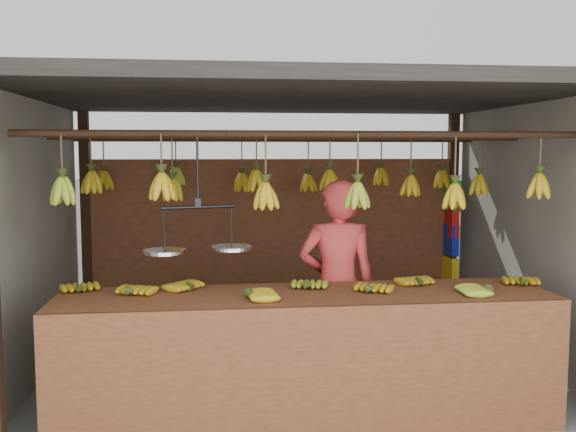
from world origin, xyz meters
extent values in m
plane|color=#5B5B57|center=(0.00, 0.00, 0.00)|extent=(80.00, 80.00, 0.00)
cube|color=black|center=(-2.00, 1.50, 1.15)|extent=(0.10, 0.10, 2.30)
cube|color=black|center=(2.00, 1.50, 1.15)|extent=(0.10, 0.10, 2.30)
cube|color=black|center=(0.00, 0.00, 2.35)|extent=(4.30, 3.30, 0.10)
cylinder|color=black|center=(0.00, -1.00, 2.00)|extent=(4.00, 0.05, 0.05)
cylinder|color=black|center=(0.00, 0.00, 2.00)|extent=(4.00, 0.05, 0.05)
cylinder|color=black|center=(0.00, 1.00, 2.00)|extent=(4.00, 0.05, 0.05)
cube|color=brown|center=(0.00, 1.50, 0.90)|extent=(4.00, 0.06, 1.80)
cube|color=brown|center=(-0.04, -1.10, 0.86)|extent=(3.43, 0.76, 0.08)
cube|color=brown|center=(-0.04, -1.48, 0.45)|extent=(3.43, 0.04, 0.90)
cube|color=black|center=(-1.65, -1.43, 0.41)|extent=(0.07, 0.07, 0.82)
cube|color=black|center=(1.58, -1.43, 0.41)|extent=(0.07, 0.07, 0.82)
cube|color=black|center=(-1.65, -0.77, 0.41)|extent=(0.07, 0.07, 0.82)
cube|color=black|center=(1.58, -0.77, 0.41)|extent=(0.07, 0.07, 0.82)
ellipsoid|color=#B38E13|center=(-1.58, -0.92, 0.93)|extent=(0.25, 0.29, 0.06)
ellipsoid|color=#B38E13|center=(-1.23, -1.06, 0.93)|extent=(0.25, 0.29, 0.06)
ellipsoid|color=#B38E13|center=(-0.83, -0.94, 0.93)|extent=(0.30, 0.30, 0.06)
ellipsoid|color=#B38E13|center=(-0.44, -1.25, 0.93)|extent=(0.26, 0.21, 0.06)
ellipsoid|color=#92A523|center=(-0.01, -1.01, 0.93)|extent=(0.23, 0.27, 0.06)
ellipsoid|color=#B38E13|center=(0.40, -1.17, 0.93)|extent=(0.27, 0.30, 0.06)
ellipsoid|color=#B38E13|center=(0.82, -0.98, 0.93)|extent=(0.23, 0.27, 0.06)
ellipsoid|color=#92A523|center=(1.19, -1.27, 0.93)|extent=(0.25, 0.19, 0.06)
ellipsoid|color=#B38E13|center=(1.57, -1.07, 0.93)|extent=(0.23, 0.27, 0.06)
ellipsoid|color=#92A523|center=(-1.66, -1.02, 1.62)|extent=(0.16, 0.16, 0.28)
ellipsoid|color=#B38E13|center=(-1.01, -1.04, 1.65)|extent=(0.16, 0.16, 0.28)
ellipsoid|color=#B38E13|center=(-0.31, -1.02, 1.57)|extent=(0.16, 0.16, 0.28)
ellipsoid|color=#92A523|center=(0.33, -1.05, 1.58)|extent=(0.16, 0.16, 0.28)
ellipsoid|color=#B38E13|center=(1.05, -1.01, 1.56)|extent=(0.16, 0.16, 0.28)
ellipsoid|color=#B38E13|center=(1.69, -1.00, 1.63)|extent=(0.16, 0.16, 0.28)
ellipsoid|color=#B38E13|center=(-1.66, -0.03, 1.63)|extent=(0.16, 0.16, 0.28)
ellipsoid|color=#B38E13|center=(-1.00, -0.04, 1.56)|extent=(0.16, 0.16, 0.28)
ellipsoid|color=#B38E13|center=(-0.30, 0.03, 1.63)|extent=(0.16, 0.16, 0.28)
ellipsoid|color=#B38E13|center=(0.33, 0.03, 1.64)|extent=(0.16, 0.16, 0.28)
ellipsoid|color=#B38E13|center=(1.05, 0.02, 1.58)|extent=(0.16, 0.16, 0.28)
ellipsoid|color=#B38E13|center=(1.68, 0.04, 1.58)|extent=(0.16, 0.16, 0.28)
ellipsoid|color=#B38E13|center=(-1.73, 1.02, 1.60)|extent=(0.16, 0.16, 0.28)
ellipsoid|color=#92A523|center=(-1.03, 1.03, 1.64)|extent=(0.16, 0.16, 0.28)
ellipsoid|color=#B38E13|center=(-0.38, 1.02, 1.57)|extent=(0.16, 0.16, 0.28)
ellipsoid|color=#B38E13|center=(0.30, 1.05, 1.56)|extent=(0.16, 0.16, 0.28)
ellipsoid|color=#B38E13|center=(1.04, 1.01, 1.62)|extent=(0.16, 0.16, 0.28)
ellipsoid|color=#B38E13|center=(1.68, 0.97, 1.60)|extent=(0.16, 0.16, 0.28)
cylinder|color=black|center=(-0.77, -1.00, 1.75)|extent=(0.02, 0.02, 0.50)
cylinder|color=black|center=(-0.77, -1.00, 1.50)|extent=(0.50, 0.15, 0.02)
cylinder|color=silver|center=(-1.00, -1.06, 1.20)|extent=(0.28, 0.28, 0.02)
cylinder|color=silver|center=(-0.55, -0.94, 1.20)|extent=(0.28, 0.28, 0.02)
imported|color=#BF3333|center=(0.28, -0.60, 0.83)|extent=(0.63, 0.43, 1.67)
cube|color=#199926|center=(1.94, 1.35, 1.40)|extent=(0.08, 0.26, 0.34)
cube|color=red|center=(1.94, 1.35, 1.11)|extent=(0.08, 0.26, 0.34)
cube|color=#1426BF|center=(1.94, 1.35, 0.91)|extent=(0.08, 0.26, 0.34)
cube|color=yellow|center=(1.94, 1.35, 0.54)|extent=(0.08, 0.26, 0.34)
camera|label=1|loc=(-0.67, -5.42, 1.88)|focal=40.00mm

